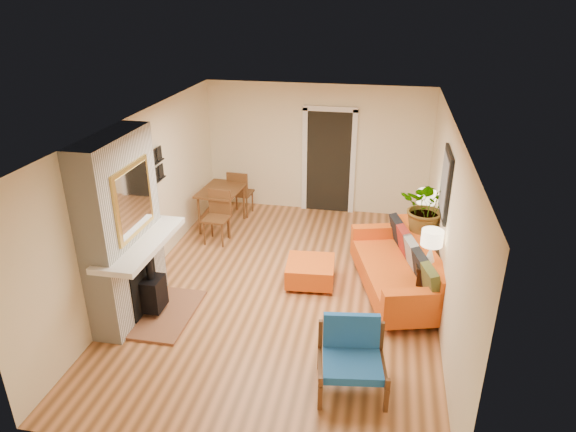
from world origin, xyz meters
name	(u,v)px	position (x,y,z in m)	size (l,w,h in m)	color
room_shell	(344,163)	(0.60, 2.63, 1.24)	(6.50, 6.50, 6.50)	#CB804E
fireplace	(125,234)	(-2.00, -1.00, 1.24)	(1.09, 1.68, 2.60)	white
sofa	(402,269)	(1.73, 0.28, 0.38)	(1.52, 2.40, 0.88)	silver
ottoman	(310,271)	(0.35, 0.25, 0.21)	(0.79, 0.79, 0.37)	silver
blue_chair	(352,352)	(1.15, -1.87, 0.44)	(0.87, 0.85, 0.81)	brown
dining_table	(225,197)	(-1.57, 2.02, 0.62)	(0.82, 1.79, 0.95)	brown
console_table	(425,249)	(2.07, 0.63, 0.58)	(0.34, 1.85, 0.72)	black
lamp_near	(431,244)	(2.07, -0.15, 1.06)	(0.30, 0.30, 0.54)	white
lamp_far	(426,202)	(2.07, 1.38, 1.06)	(0.30, 0.30, 0.54)	white
houseplant	(428,207)	(2.06, 0.88, 1.18)	(0.82, 0.71, 0.91)	#1E5919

